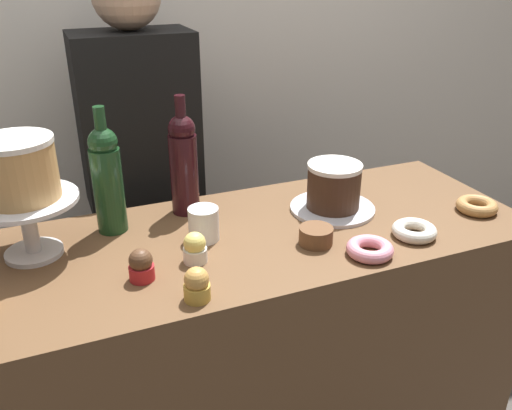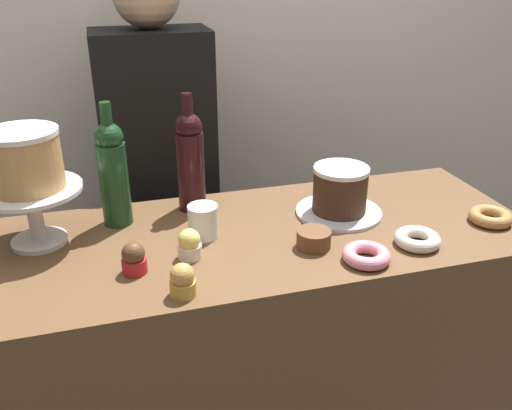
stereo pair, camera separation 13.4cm
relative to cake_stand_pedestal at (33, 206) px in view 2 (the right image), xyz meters
The scene contains 17 objects.
back_wall 0.95m from the cake_stand_pedestal, 54.86° to the left, with size 6.00×0.05×2.60m.
display_counter 0.79m from the cake_stand_pedestal, 10.87° to the right, with size 1.44×0.55×0.96m.
cake_stand_pedestal is the anchor object (origin of this frame).
white_layer_cake 0.12m from the cake_stand_pedestal, 90.00° to the right, with size 0.17×0.17×0.14m.
silver_serving_platter 0.79m from the cake_stand_pedestal, ahead, with size 0.24×0.24×0.01m.
chocolate_round_cake 0.78m from the cake_stand_pedestal, ahead, with size 0.15×0.15×0.13m.
wine_bottle_dark_red 0.41m from the cake_stand_pedestal, 13.14° to the left, with size 0.08×0.08×0.33m.
wine_bottle_green 0.21m from the cake_stand_pedestal, 16.80° to the left, with size 0.08×0.08×0.33m.
cupcake_lemon 0.39m from the cake_stand_pedestal, 26.90° to the right, with size 0.06×0.06×0.07m.
cupcake_chocolate 0.30m from the cake_stand_pedestal, 43.35° to the right, with size 0.06×0.06×0.07m.
cupcake_caramel 0.45m from the cake_stand_pedestal, 46.45° to the right, with size 0.06×0.06×0.07m.
donut_maple 1.17m from the cake_stand_pedestal, 10.57° to the right, with size 0.11×0.11×0.03m.
donut_pink 0.80m from the cake_stand_pedestal, 22.51° to the right, with size 0.11×0.11×0.03m.
donut_sugar 0.93m from the cake_stand_pedestal, 16.78° to the right, with size 0.11×0.11×0.03m.
cookie_stack 0.68m from the cake_stand_pedestal, 17.84° to the right, with size 0.08×0.08×0.04m.
coffee_cup_ceramic 0.41m from the cake_stand_pedestal, 11.46° to the right, with size 0.08×0.08×0.08m.
barista_figure 0.60m from the cake_stand_pedestal, 51.80° to the left, with size 0.36×0.22×1.60m.
Camera 2 is at (-0.34, -1.17, 1.61)m, focal length 37.77 mm.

